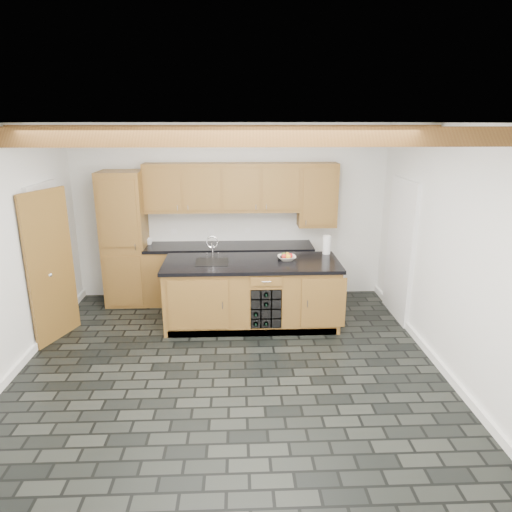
{
  "coord_description": "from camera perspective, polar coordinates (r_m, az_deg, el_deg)",
  "views": [
    {
      "loc": [
        0.12,
        -4.79,
        2.81
      ],
      "look_at": [
        0.34,
        0.8,
        1.16
      ],
      "focal_mm": 32.0,
      "sensor_mm": 36.0,
      "label": 1
    }
  ],
  "objects": [
    {
      "name": "ground",
      "position": [
        5.55,
        -3.3,
        -13.98
      ],
      "size": [
        5.0,
        5.0,
        0.0
      ],
      "primitive_type": "plane",
      "color": "black",
      "rests_on": "ground"
    },
    {
      "name": "mug",
      "position": [
        7.46,
        -13.2,
        1.8
      ],
      "size": [
        0.12,
        0.12,
        0.1
      ],
      "primitive_type": "imported",
      "rotation": [
        0.0,
        0.0,
        0.16
      ],
      "color": "white",
      "rests_on": "back_cabinetry"
    },
    {
      "name": "room_shell",
      "position": [
        5.48,
        -4.37,
        2.84
      ],
      "size": [
        5.01,
        5.0,
        5.0
      ],
      "color": "white",
      "rests_on": "ground"
    },
    {
      "name": "island",
      "position": [
        6.51,
        -0.5,
        -4.66
      ],
      "size": [
        2.48,
        0.96,
        0.93
      ],
      "color": "brown",
      "rests_on": "ground"
    },
    {
      "name": "fruit_bowl",
      "position": [
        6.45,
        3.86,
        -0.25
      ],
      "size": [
        0.27,
        0.27,
        0.06
      ],
      "primitive_type": "imported",
      "rotation": [
        0.0,
        0.0,
        0.07
      ],
      "color": "beige",
      "rests_on": "island"
    },
    {
      "name": "fruit_cluster",
      "position": [
        6.44,
        3.87,
        0.04
      ],
      "size": [
        0.16,
        0.17,
        0.07
      ],
      "color": "red",
      "rests_on": "fruit_bowl"
    },
    {
      "name": "back_cabinetry",
      "position": [
        7.28,
        -6.12,
        1.78
      ],
      "size": [
        3.65,
        0.62,
        2.2
      ],
      "color": "brown",
      "rests_on": "ground"
    },
    {
      "name": "paper_towel",
      "position": [
        6.8,
        8.82,
        1.4
      ],
      "size": [
        0.11,
        0.11,
        0.28
      ],
      "primitive_type": "cylinder",
      "color": "white",
      "rests_on": "island"
    },
    {
      "name": "kitchen_scale",
      "position": [
        6.49,
        3.56,
        -0.2
      ],
      "size": [
        0.19,
        0.14,
        0.05
      ],
      "rotation": [
        0.0,
        0.0,
        -0.35
      ],
      "color": "black",
      "rests_on": "island"
    },
    {
      "name": "faucet",
      "position": [
        6.4,
        -5.5,
        -0.38
      ],
      "size": [
        0.45,
        0.4,
        0.34
      ],
      "color": "black",
      "rests_on": "island"
    }
  ]
}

